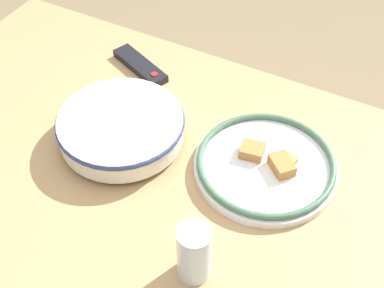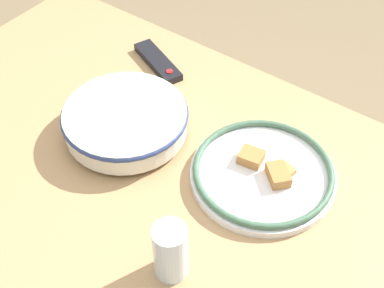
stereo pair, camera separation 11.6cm
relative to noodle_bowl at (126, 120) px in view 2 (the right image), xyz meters
name	(u,v)px [view 2 (the right image)]	position (x,y,z in m)	size (l,w,h in m)	color
dining_table	(150,192)	(0.11, -0.05, -0.12)	(1.36, 0.87, 0.73)	tan
noodle_bowl	(126,120)	(0.00, 0.00, 0.00)	(0.29, 0.29, 0.07)	silver
food_plate	(263,173)	(0.32, 0.07, -0.02)	(0.31, 0.31, 0.04)	white
tv_remote	(158,62)	(-0.10, 0.24, -0.03)	(0.18, 0.11, 0.02)	black
drinking_glass	(170,251)	(0.30, -0.22, 0.02)	(0.06, 0.06, 0.13)	silver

